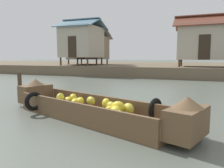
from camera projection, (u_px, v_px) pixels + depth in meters
ground_plane at (115, 90)px, 10.35m from camera, size 300.00×300.00×0.00m
riverbank_strip at (164, 67)px, 25.20m from camera, size 160.00×20.00×0.83m
banana_boat at (90, 107)px, 5.44m from camera, size 5.45×2.68×0.85m
stilt_house_left at (88, 47)px, 23.43m from camera, size 4.34×3.65×3.80m
stilt_house_mid_left at (82, 41)px, 20.19m from camera, size 3.79×3.88×4.24m
stilt_house_mid_right at (204, 41)px, 16.84m from camera, size 4.51×3.14×3.97m
mooring_post at (20, 86)px, 7.84m from camera, size 0.14×0.14×1.01m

